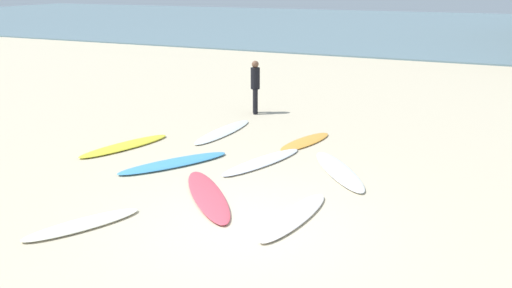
{
  "coord_description": "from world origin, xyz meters",
  "views": [
    {
      "loc": [
        3.15,
        -7.05,
        3.97
      ],
      "look_at": [
        -1.23,
        3.32,
        0.3
      ],
      "focal_mm": 35.72,
      "sensor_mm": 36.0,
      "label": 1
    }
  ],
  "objects": [
    {
      "name": "surfboard_8",
      "position": [
        -0.92,
        2.93,
        0.04
      ],
      "size": [
        1.33,
        2.47,
        0.08
      ],
      "primitive_type": "ellipsoid",
      "rotation": [
        0.0,
        0.0,
        2.78
      ],
      "color": "silver",
      "rests_on": "ground_plane"
    },
    {
      "name": "surfboard_5",
      "position": [
        -0.48,
        4.75,
        0.03
      ],
      "size": [
        1.09,
        2.03,
        0.06
      ],
      "primitive_type": "ellipsoid",
      "rotation": [
        0.0,
        0.0,
        2.84
      ],
      "color": "gold",
      "rests_on": "ground_plane"
    },
    {
      "name": "surfboard_1",
      "position": [
        -1.16,
        0.79,
        0.04
      ],
      "size": [
        2.12,
        2.35,
        0.08
      ],
      "primitive_type": "ellipsoid",
      "rotation": [
        0.0,
        0.0,
        0.7
      ],
      "color": "#E34757",
      "rests_on": "ground_plane"
    },
    {
      "name": "ground_plane",
      "position": [
        0.0,
        0.0,
        0.0
      ],
      "size": [
        120.0,
        120.0,
        0.0
      ],
      "primitive_type": "plane",
      "color": "beige"
    },
    {
      "name": "surfboard_3",
      "position": [
        0.81,
        3.05,
        0.04
      ],
      "size": [
        1.88,
        2.37,
        0.08
      ],
      "primitive_type": "ellipsoid",
      "rotation": [
        0.0,
        0.0,
        0.61
      ],
      "color": "white",
      "rests_on": "ground_plane"
    },
    {
      "name": "surfboard_0",
      "position": [
        -2.79,
        4.7,
        0.03
      ],
      "size": [
        0.79,
        2.63,
        0.07
      ],
      "primitive_type": "ellipsoid",
      "rotation": [
        0.0,
        0.0,
        -0.1
      ],
      "color": "silver",
      "rests_on": "ground_plane"
    },
    {
      "name": "surfboard_4",
      "position": [
        -2.69,
        2.07,
        0.04
      ],
      "size": [
        1.93,
        2.46,
        0.09
      ],
      "primitive_type": "ellipsoid",
      "rotation": [
        0.0,
        0.0,
        -0.6
      ],
      "color": "#4599D3",
      "rests_on": "ground_plane"
    },
    {
      "name": "beachgoer_near",
      "position": [
        -2.8,
        6.97,
        0.9
      ],
      "size": [
        0.38,
        0.38,
        1.62
      ],
      "rotation": [
        0.0,
        0.0,
        2.05
      ],
      "color": "black",
      "rests_on": "ground_plane"
    },
    {
      "name": "surfboard_2",
      "position": [
        -2.53,
        -1.09,
        0.04
      ],
      "size": [
        1.42,
        1.94,
        0.08
      ],
      "primitive_type": "ellipsoid",
      "rotation": [
        0.0,
        0.0,
        2.61
      ],
      "color": "silver",
      "rests_on": "ground_plane"
    },
    {
      "name": "surfboard_6",
      "position": [
        0.64,
        0.58,
        0.04
      ],
      "size": [
        0.85,
        2.27,
        0.08
      ],
      "primitive_type": "ellipsoid",
      "rotation": [
        0.0,
        0.0,
        2.98
      ],
      "color": "silver",
      "rests_on": "ground_plane"
    },
    {
      "name": "surfboard_7",
      "position": [
        -4.47,
        2.66,
        0.04
      ],
      "size": [
        1.39,
        2.51,
        0.08
      ],
      "primitive_type": "ellipsoid",
      "rotation": [
        0.0,
        0.0,
        2.79
      ],
      "color": "yellow",
      "rests_on": "ground_plane"
    },
    {
      "name": "ocean_water",
      "position": [
        0.0,
        39.68,
        0.04
      ],
      "size": [
        120.0,
        40.0,
        0.08
      ],
      "primitive_type": "cube",
      "color": "slate",
      "rests_on": "ground_plane"
    }
  ]
}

